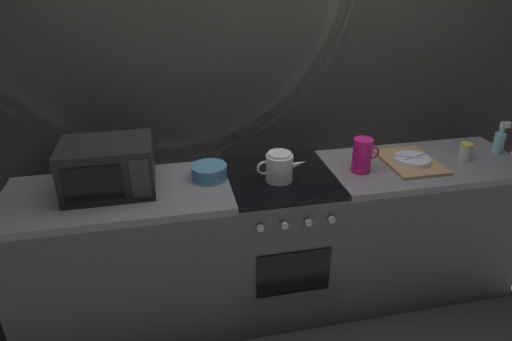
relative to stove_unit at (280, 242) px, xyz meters
name	(u,v)px	position (x,y,z in m)	size (l,w,h in m)	color
ground_plane	(278,298)	(0.00, 0.00, -0.45)	(8.00, 8.00, 0.00)	#47423D
back_wall	(269,108)	(0.00, 0.32, 0.75)	(3.60, 0.05, 2.40)	#B2AD9E
counter_left	(128,261)	(-0.90, 0.00, 0.00)	(1.20, 0.60, 0.90)	#515459
stove_unit	(280,242)	(0.00, 0.00, 0.00)	(0.60, 0.63, 0.90)	#4C4C51
counter_right	(413,225)	(0.90, 0.00, 0.00)	(1.20, 0.60, 0.90)	#515459
microwave	(108,167)	(-0.93, 0.03, 0.59)	(0.46, 0.35, 0.27)	black
kettle	(279,167)	(-0.03, -0.04, 0.53)	(0.28, 0.15, 0.17)	white
mixing_bowl	(209,172)	(-0.40, 0.06, 0.49)	(0.20, 0.20, 0.08)	teal
pitcher	(362,155)	(0.47, -0.03, 0.55)	(0.16, 0.11, 0.20)	#E5197A
dish_pile	(411,161)	(0.80, 0.00, 0.47)	(0.30, 0.40, 0.06)	tan
spice_jar	(466,152)	(1.16, -0.01, 0.50)	(0.08, 0.08, 0.10)	silver
spray_bottle	(499,141)	(1.42, 0.03, 0.53)	(0.08, 0.06, 0.20)	#8CCCE5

